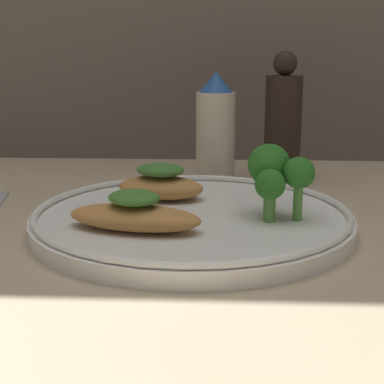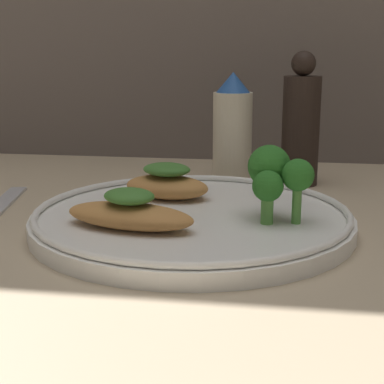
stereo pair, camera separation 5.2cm
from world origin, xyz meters
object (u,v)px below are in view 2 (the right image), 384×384
at_px(sauce_bottle, 232,130).
at_px(pepper_grinder, 301,125).
at_px(plate, 192,218).
at_px(broccoli_bunch, 275,174).

height_order(sauce_bottle, pepper_grinder, pepper_grinder).
xyz_separation_m(sauce_bottle, pepper_grinder, (0.08, 0.00, 0.01)).
relative_size(plate, broccoli_bunch, 4.50).
xyz_separation_m(broccoli_bunch, pepper_grinder, (0.03, 0.20, 0.02)).
distance_m(broccoli_bunch, pepper_grinder, 0.21).
relative_size(broccoli_bunch, pepper_grinder, 0.41).
bearing_deg(broccoli_bunch, pepper_grinder, 82.82).
bearing_deg(pepper_grinder, broccoli_bunch, -97.18).
xyz_separation_m(plate, pepper_grinder, (0.10, 0.20, 0.06)).
xyz_separation_m(plate, sauce_bottle, (0.02, 0.20, 0.05)).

